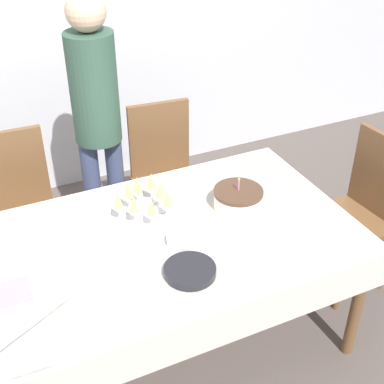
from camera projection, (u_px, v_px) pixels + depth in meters
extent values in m
plane|color=#564C47|center=(150.00, 347.00, 2.94)|extent=(12.00, 12.00, 0.00)
cube|color=silver|center=(41.00, 14.00, 3.61)|extent=(8.00, 0.05, 2.70)
cube|color=silver|center=(144.00, 245.00, 2.55)|extent=(2.04, 1.08, 0.03)
cube|color=silver|center=(145.00, 259.00, 2.60)|extent=(2.07, 1.11, 0.21)
cylinder|color=brown|center=(357.00, 304.00, 2.73)|extent=(0.06, 0.06, 0.70)
cylinder|color=brown|center=(260.00, 207.00, 3.45)|extent=(0.06, 0.06, 0.70)
cube|color=brown|center=(25.00, 225.00, 3.13)|extent=(0.43, 0.43, 0.04)
cube|color=brown|center=(12.00, 170.00, 3.13)|extent=(0.40, 0.05, 0.50)
cylinder|color=brown|center=(67.00, 266.00, 3.18)|extent=(0.04, 0.04, 0.43)
cylinder|color=brown|center=(5.00, 282.00, 3.06)|extent=(0.04, 0.04, 0.43)
cylinder|color=brown|center=(55.00, 232.00, 3.46)|extent=(0.04, 0.04, 0.43)
cube|color=brown|center=(169.00, 189.00, 3.45)|extent=(0.46, 0.46, 0.04)
cube|color=brown|center=(159.00, 139.00, 3.46)|extent=(0.40, 0.07, 0.50)
cylinder|color=brown|center=(205.00, 228.00, 3.49)|extent=(0.04, 0.04, 0.43)
cylinder|color=brown|center=(152.00, 239.00, 3.39)|extent=(0.04, 0.04, 0.43)
cylinder|color=brown|center=(186.00, 199.00, 3.78)|extent=(0.04, 0.04, 0.43)
cylinder|color=brown|center=(137.00, 209.00, 3.67)|extent=(0.04, 0.04, 0.43)
cube|color=brown|center=(348.00, 223.00, 3.15)|extent=(0.45, 0.45, 0.04)
cube|color=brown|center=(381.00, 175.00, 3.08)|extent=(0.07, 0.40, 0.50)
cylinder|color=brown|center=(341.00, 281.00, 3.07)|extent=(0.04, 0.04, 0.43)
cylinder|color=brown|center=(300.00, 247.00, 3.33)|extent=(0.04, 0.04, 0.43)
cylinder|color=brown|center=(344.00, 229.00, 3.48)|extent=(0.04, 0.04, 0.43)
cylinder|color=silver|center=(238.00, 200.00, 2.77)|extent=(0.25, 0.25, 0.08)
cylinder|color=#4C3323|center=(238.00, 192.00, 2.74)|extent=(0.26, 0.26, 0.02)
cylinder|color=pink|center=(239.00, 185.00, 2.72)|extent=(0.01, 0.01, 0.06)
sphere|color=#F9CC4C|center=(239.00, 179.00, 2.70)|extent=(0.01, 0.01, 0.01)
cylinder|color=silver|center=(145.00, 216.00, 2.71)|extent=(0.35, 0.35, 0.01)
cylinder|color=silver|center=(161.00, 211.00, 2.74)|extent=(0.05, 0.05, 0.00)
cylinder|color=silver|center=(161.00, 204.00, 2.72)|extent=(0.01, 0.01, 0.08)
cone|color=#E0CC72|center=(160.00, 190.00, 2.67)|extent=(0.04, 0.04, 0.08)
cylinder|color=silver|center=(153.00, 201.00, 2.82)|extent=(0.05, 0.05, 0.00)
cylinder|color=silver|center=(152.00, 194.00, 2.79)|extent=(0.01, 0.01, 0.08)
cone|color=#E0CC72|center=(151.00, 180.00, 2.74)|extent=(0.04, 0.04, 0.08)
cylinder|color=silver|center=(138.00, 205.00, 2.79)|extent=(0.05, 0.05, 0.00)
cylinder|color=silver|center=(138.00, 198.00, 2.76)|extent=(0.01, 0.01, 0.08)
cone|color=#E0CC72|center=(137.00, 184.00, 2.72)|extent=(0.04, 0.04, 0.08)
cylinder|color=silver|center=(130.00, 211.00, 2.74)|extent=(0.05, 0.05, 0.00)
cylinder|color=silver|center=(129.00, 204.00, 2.72)|extent=(0.01, 0.01, 0.08)
cone|color=#E0CC72|center=(128.00, 190.00, 2.67)|extent=(0.04, 0.04, 0.08)
cylinder|color=silver|center=(120.00, 221.00, 2.67)|extent=(0.05, 0.05, 0.00)
cylinder|color=silver|center=(120.00, 214.00, 2.64)|extent=(0.01, 0.01, 0.08)
cone|color=#E0CC72|center=(118.00, 200.00, 2.59)|extent=(0.04, 0.04, 0.08)
cylinder|color=silver|center=(135.00, 225.00, 2.64)|extent=(0.05, 0.05, 0.00)
cylinder|color=silver|center=(135.00, 218.00, 2.62)|extent=(0.01, 0.01, 0.08)
cone|color=#E0CC72|center=(134.00, 203.00, 2.57)|extent=(0.04, 0.04, 0.08)
cylinder|color=silver|center=(153.00, 228.00, 2.62)|extent=(0.05, 0.05, 0.00)
cylinder|color=silver|center=(152.00, 221.00, 2.60)|extent=(0.01, 0.01, 0.08)
cone|color=#E0CC72|center=(152.00, 206.00, 2.55)|extent=(0.04, 0.04, 0.08)
cylinder|color=silver|center=(168.00, 219.00, 2.68)|extent=(0.05, 0.05, 0.00)
cylinder|color=silver|center=(168.00, 212.00, 2.66)|extent=(0.01, 0.01, 0.08)
cone|color=#E0CC72|center=(167.00, 198.00, 2.61)|extent=(0.04, 0.04, 0.08)
cylinder|color=black|center=(190.00, 273.00, 2.35)|extent=(0.23, 0.23, 0.01)
cylinder|color=black|center=(190.00, 272.00, 2.35)|extent=(0.23, 0.23, 0.01)
cylinder|color=black|center=(190.00, 271.00, 2.35)|extent=(0.23, 0.23, 0.01)
cylinder|color=black|center=(190.00, 270.00, 2.34)|extent=(0.23, 0.23, 0.01)
cylinder|color=black|center=(190.00, 268.00, 2.34)|extent=(0.23, 0.23, 0.01)
cylinder|color=white|center=(185.00, 242.00, 2.54)|extent=(0.17, 0.17, 0.01)
cylinder|color=white|center=(185.00, 240.00, 2.54)|extent=(0.17, 0.17, 0.01)
cylinder|color=white|center=(185.00, 239.00, 2.53)|extent=(0.17, 0.17, 0.01)
cylinder|color=white|center=(185.00, 238.00, 2.53)|extent=(0.17, 0.17, 0.01)
cylinder|color=white|center=(185.00, 237.00, 2.52)|extent=(0.17, 0.17, 0.01)
cube|color=silver|center=(272.00, 220.00, 2.69)|extent=(0.29, 0.12, 0.00)
cube|color=silver|center=(10.00, 322.00, 2.11)|extent=(0.18, 0.09, 0.02)
cube|color=pink|center=(12.00, 292.00, 2.25)|extent=(0.15, 0.15, 0.01)
cylinder|color=#3F4C72|center=(93.00, 198.00, 3.44)|extent=(0.11, 0.11, 0.82)
cylinder|color=#3F4C72|center=(117.00, 192.00, 3.49)|extent=(0.11, 0.11, 0.82)
cylinder|color=#335142|center=(94.00, 89.00, 3.06)|extent=(0.28, 0.28, 0.65)
sphere|color=#D8B293|center=(86.00, 11.00, 2.82)|extent=(0.22, 0.22, 0.22)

